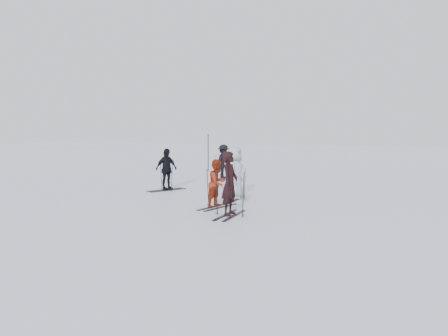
% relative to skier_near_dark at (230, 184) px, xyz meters
% --- Properties ---
extents(ground, '(120.00, 120.00, 0.00)m').
position_rel_skier_near_dark_xyz_m(ground, '(-1.71, 3.02, -0.91)').
color(ground, silver).
rests_on(ground, ground).
extents(skier_near_dark, '(0.44, 0.66, 1.81)m').
position_rel_skier_near_dark_xyz_m(skier_near_dark, '(0.00, 0.00, 0.00)').
color(skier_near_dark, black).
rests_on(skier_near_dark, ground).
extents(skier_red, '(0.74, 0.85, 1.50)m').
position_rel_skier_near_dark_xyz_m(skier_red, '(-0.84, 1.16, -0.16)').
color(skier_red, maroon).
rests_on(skier_red, ground).
extents(skier_grey, '(0.63, 0.93, 1.83)m').
position_rel_skier_near_dark_xyz_m(skier_grey, '(-0.89, 3.00, 0.01)').
color(skier_grey, '#B8BDC2').
rests_on(skier_grey, ground).
extents(skier_uphill_left, '(0.82, 1.06, 1.68)m').
position_rel_skier_near_dark_xyz_m(skier_uphill_left, '(-4.27, 4.12, -0.07)').
color(skier_uphill_left, black).
rests_on(skier_uphill_left, ground).
extents(skier_uphill_far, '(0.66, 1.12, 1.71)m').
position_rel_skier_near_dark_xyz_m(skier_uphill_far, '(-3.67, 9.06, -0.05)').
color(skier_uphill_far, black).
rests_on(skier_uphill_far, ground).
extents(skis_near_dark, '(1.82, 0.96, 1.32)m').
position_rel_skier_near_dark_xyz_m(skis_near_dark, '(0.00, 0.00, -0.25)').
color(skis_near_dark, black).
rests_on(skis_near_dark, ground).
extents(skis_red, '(1.91, 1.33, 1.26)m').
position_rel_skier_near_dark_xyz_m(skis_red, '(-0.84, 1.16, -0.27)').
color(skis_red, black).
rests_on(skis_red, ground).
extents(skis_grey, '(1.60, 0.91, 1.14)m').
position_rel_skier_near_dark_xyz_m(skis_grey, '(-0.89, 3.00, -0.34)').
color(skis_grey, black).
rests_on(skis_grey, ground).
extents(skis_uphill_left, '(1.98, 1.64, 1.28)m').
position_rel_skier_near_dark_xyz_m(skis_uphill_left, '(-4.27, 4.12, -0.27)').
color(skis_uphill_left, black).
rests_on(skis_uphill_left, ground).
extents(skis_uphill_far, '(1.77, 0.97, 1.28)m').
position_rel_skier_near_dark_xyz_m(skis_uphill_far, '(-3.67, 9.06, -0.27)').
color(skis_uphill_far, black).
rests_on(skis_uphill_far, ground).
extents(piste_marker, '(0.06, 0.06, 2.24)m').
position_rel_skier_near_dark_xyz_m(piste_marker, '(-6.04, 12.67, 0.22)').
color(piste_marker, black).
rests_on(piste_marker, ground).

